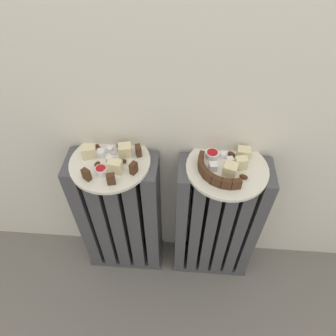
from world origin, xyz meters
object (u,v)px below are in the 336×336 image
object	(u,v)px
plate_right	(227,168)
fork	(114,158)
radiator_right	(216,224)
plate_left	(110,162)
jam_bowl_right	(212,154)
radiator_left	(121,218)
jam_bowl_left	(101,170)

from	to	relation	value
plate_right	fork	distance (m)	0.38
radiator_right	plate_right	distance (m)	0.34
plate_left	jam_bowl_right	xyz separation A→B (m)	(0.34, 0.04, 0.02)
radiator_left	jam_bowl_left	bearing A→B (deg)	-104.00
radiator_right	fork	world-z (taller)	fork
radiator_right	jam_bowl_left	distance (m)	0.55
radiator_left	jam_bowl_right	size ratio (longest dim) A/B	14.61
plate_right	jam_bowl_left	xyz separation A→B (m)	(-0.41, -0.06, 0.02)
jam_bowl_right	radiator_left	bearing A→B (deg)	-172.61
radiator_right	fork	bearing A→B (deg)	177.76
radiator_left	jam_bowl_left	world-z (taller)	jam_bowl_left
jam_bowl_right	plate_right	bearing A→B (deg)	-41.50
fork	radiator_right	bearing A→B (deg)	-2.24
radiator_right	plate_left	distance (m)	0.52
plate_right	jam_bowl_left	size ratio (longest dim) A/B	7.06
radiator_right	plate_left	bearing A→B (deg)	-180.00
radiator_left	jam_bowl_left	xyz separation A→B (m)	(-0.01, -0.06, 0.36)
fork	jam_bowl_left	bearing A→B (deg)	-110.23
jam_bowl_left	fork	bearing A→B (deg)	69.77
plate_right	jam_bowl_left	world-z (taller)	jam_bowl_left
radiator_left	fork	distance (m)	0.35
radiator_right	jam_bowl_right	size ratio (longest dim) A/B	14.61
radiator_right	jam_bowl_right	world-z (taller)	jam_bowl_right
radiator_left	plate_right	size ratio (longest dim) A/B	2.38
radiator_right	fork	distance (m)	0.52
jam_bowl_right	jam_bowl_left	bearing A→B (deg)	-164.01
radiator_left	jam_bowl_right	bearing A→B (deg)	7.39
plate_right	jam_bowl_left	bearing A→B (deg)	-171.91
jam_bowl_left	fork	size ratio (longest dim) A/B	0.43
plate_right	plate_left	bearing A→B (deg)	180.00
radiator_right	jam_bowl_right	xyz separation A→B (m)	(-0.05, 0.04, 0.36)
radiator_left	fork	xyz separation A→B (m)	(0.01, 0.01, 0.35)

